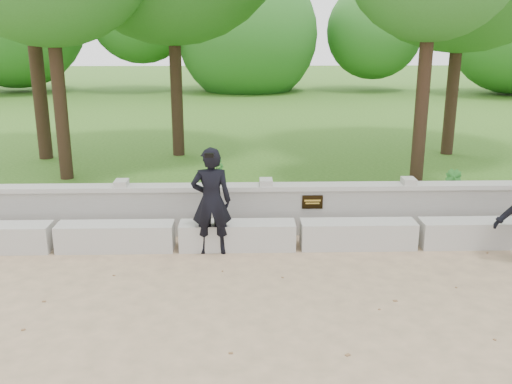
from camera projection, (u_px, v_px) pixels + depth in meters
The scene contains 7 objects.
ground at pixel (311, 300), 7.67m from camera, with size 80.00×80.00×0.00m, color tan.
lawn at pixel (266, 124), 21.08m from camera, with size 40.00×22.00×0.25m, color #305B16.
concrete_bench at pixel (298, 235), 9.43m from camera, with size 11.90×0.45×0.45m.
parapet_wall at pixel (294, 208), 10.04m from camera, with size 12.50×0.35×0.90m.
man_main at pixel (211, 201), 9.05m from camera, with size 0.64×0.57×1.75m.
shrub_a at pixel (217, 170), 12.23m from camera, with size 0.35×0.24×0.67m, color #276C24.
shrub_b at pixel (454, 188), 10.87m from camera, with size 0.37×0.30×0.68m, color #276C24.
Camera 1 is at (-0.94, -6.94, 3.51)m, focal length 40.00 mm.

